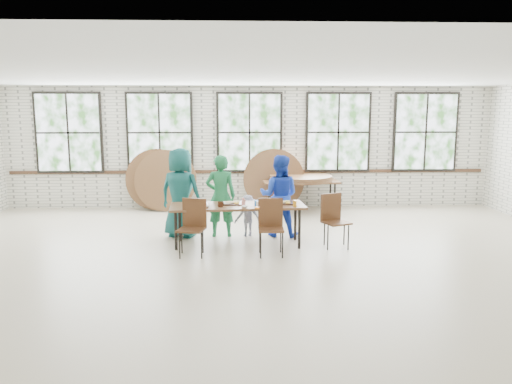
% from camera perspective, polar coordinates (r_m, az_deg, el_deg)
% --- Properties ---
extents(room, '(12.00, 12.00, 12.00)m').
position_cam_1_polar(room, '(12.37, -0.75, 6.61)').
color(room, '#BBAB95').
rests_on(room, ground).
extents(dining_table, '(2.45, 0.96, 0.74)m').
position_cam_1_polar(dining_table, '(8.96, -2.10, -1.80)').
color(dining_table, brown).
rests_on(dining_table, ground).
extents(chair_near_left, '(0.50, 0.49, 0.95)m').
position_cam_1_polar(chair_near_left, '(8.46, -7.22, -3.43)').
color(chair_near_left, '#50301A').
rests_on(chair_near_left, ground).
extents(chair_near_right, '(0.43, 0.41, 0.95)m').
position_cam_1_polar(chair_near_right, '(8.42, 1.69, -3.42)').
color(chair_near_right, '#50301A').
rests_on(chair_near_right, ground).
extents(chair_spare, '(0.54, 0.54, 0.95)m').
position_cam_1_polar(chair_spare, '(9.01, 8.86, -2.69)').
color(chair_spare, '#50301A').
rests_on(chair_spare, ground).
extents(adult_teal, '(0.98, 0.80, 1.72)m').
position_cam_1_polar(adult_teal, '(9.63, -8.61, -0.09)').
color(adult_teal, '#154D52').
rests_on(adult_teal, ground).
extents(adult_green, '(0.58, 0.38, 1.59)m').
position_cam_1_polar(adult_green, '(9.59, -4.05, -0.45)').
color(adult_green, '#1E7140').
rests_on(adult_green, ground).
extents(toddler, '(0.57, 0.40, 0.80)m').
position_cam_1_polar(toddler, '(9.66, -0.96, -2.72)').
color(toddler, '#14173F').
rests_on(toddler, ground).
extents(adult_blue, '(0.89, 0.76, 1.58)m').
position_cam_1_polar(adult_blue, '(9.62, 2.67, -0.43)').
color(adult_blue, '#1B3DBE').
rests_on(adult_blue, ground).
extents(storage_table, '(1.84, 0.85, 0.74)m').
position_cam_1_polar(storage_table, '(12.06, 5.13, 1.04)').
color(storage_table, brown).
rests_on(storage_table, ground).
extents(tabletop_clutter, '(2.01, 0.59, 0.11)m').
position_cam_1_polar(tabletop_clutter, '(8.90, -1.46, -1.37)').
color(tabletop_clutter, black).
rests_on(tabletop_clutter, dining_table).
extents(round_tops_stacked, '(1.50, 1.50, 0.13)m').
position_cam_1_polar(round_tops_stacked, '(12.04, 5.14, 1.60)').
color(round_tops_stacked, brown).
rests_on(round_tops_stacked, storage_table).
extents(round_tops_leaning, '(4.36, 0.41, 1.49)m').
position_cam_1_polar(round_tops_leaning, '(12.20, -6.56, 1.35)').
color(round_tops_leaning, brown).
rests_on(round_tops_leaning, ground).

